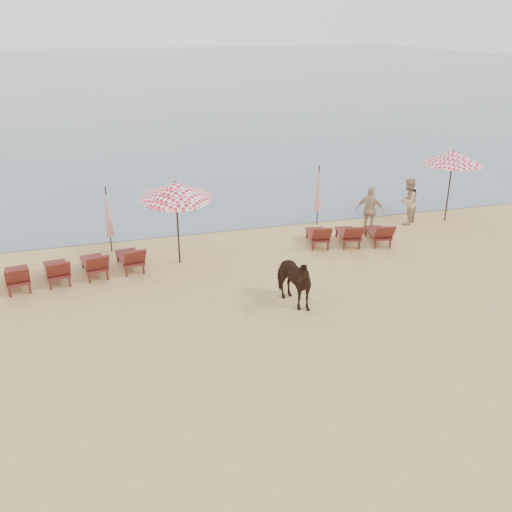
{
  "coord_description": "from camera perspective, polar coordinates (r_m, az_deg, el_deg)",
  "views": [
    {
      "loc": [
        -3.9,
        -8.66,
        7.04
      ],
      "look_at": [
        0.0,
        5.0,
        1.1
      ],
      "focal_mm": 40.0,
      "sensor_mm": 36.0,
      "label": 1
    }
  ],
  "objects": [
    {
      "name": "ground",
      "position": [
        11.82,
        6.87,
        -14.05
      ],
      "size": [
        120.0,
        120.0,
        0.0
      ],
      "primitive_type": "plane",
      "color": "tan",
      "rests_on": "ground"
    },
    {
      "name": "cow",
      "position": [
        14.93,
        3.53,
        -2.39
      ],
      "size": [
        1.21,
        1.85,
        1.44
      ],
      "primitive_type": "imported",
      "rotation": [
        0.0,
        0.0,
        0.28
      ],
      "color": "black",
      "rests_on": "ground"
    },
    {
      "name": "umbrella_open_right",
      "position": [
        22.04,
        19.11,
        9.31
      ],
      "size": [
        2.19,
        2.19,
        2.67
      ],
      "rotation": [
        0.0,
        0.0,
        -0.38
      ],
      "color": "black",
      "rests_on": "ground"
    },
    {
      "name": "beachgoer_right_b",
      "position": [
        20.3,
        11.36,
        4.5
      ],
      "size": [
        1.03,
        0.97,
        1.71
      ],
      "primitive_type": "imported",
      "rotation": [
        0.0,
        0.0,
        2.43
      ],
      "color": "tan",
      "rests_on": "ground"
    },
    {
      "name": "sea",
      "position": [
        89.03,
        -14.02,
        17.53
      ],
      "size": [
        160.0,
        140.0,
        0.06
      ],
      "primitive_type": "cube",
      "color": "#51606B",
      "rests_on": "ground"
    },
    {
      "name": "umbrella_closed_right",
      "position": [
        20.8,
        6.25,
        6.73
      ],
      "size": [
        0.27,
        0.27,
        2.22
      ],
      "rotation": [
        0.0,
        0.0,
        0.26
      ],
      "color": "black",
      "rests_on": "ground"
    },
    {
      "name": "umbrella_closed_left",
      "position": [
        18.76,
        -14.6,
        4.25
      ],
      "size": [
        0.27,
        0.27,
        2.18
      ],
      "rotation": [
        0.0,
        0.0,
        -0.2
      ],
      "color": "black",
      "rests_on": "ground"
    },
    {
      "name": "lounger_cluster_left",
      "position": [
        17.23,
        -17.52,
        -1.01
      ],
      "size": [
        4.02,
        2.18,
        0.61
      ],
      "rotation": [
        0.0,
        0.0,
        0.15
      ],
      "color": "#5D2416",
      "rests_on": "ground"
    },
    {
      "name": "lounger_cluster_right",
      "position": [
        19.22,
        9.33,
        2.21
      ],
      "size": [
        2.95,
        2.08,
        0.59
      ],
      "rotation": [
        0.0,
        0.0,
        -0.2
      ],
      "color": "#5D2416",
      "rests_on": "ground"
    },
    {
      "name": "umbrella_open_left_b",
      "position": [
        17.13,
        -8.02,
        6.52
      ],
      "size": [
        2.11,
        2.16,
        2.7
      ],
      "rotation": [
        0.0,
        0.0,
        0.37
      ],
      "color": "black",
      "rests_on": "ground"
    },
    {
      "name": "beachgoer_right_a",
      "position": [
        21.63,
        14.94,
        5.32
      ],
      "size": [
        1.06,
        1.04,
        1.72
      ],
      "primitive_type": "imported",
      "rotation": [
        0.0,
        0.0,
        3.83
      ],
      "color": "tan",
      "rests_on": "ground"
    }
  ]
}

